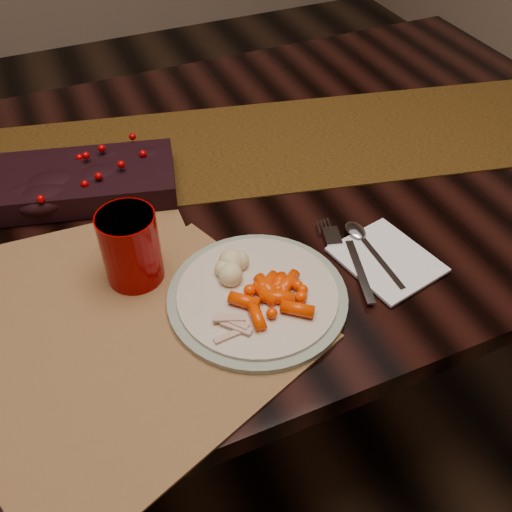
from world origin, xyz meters
name	(u,v)px	position (x,y,z in m)	size (l,w,h in m)	color
floor	(222,401)	(0.00, 0.00, 0.00)	(5.00, 5.00, 0.00)	black
dining_table	(216,315)	(0.00, 0.00, 0.38)	(1.80, 1.00, 0.75)	black
table_runner	(211,151)	(0.05, 0.11, 0.75)	(1.61, 0.33, 0.00)	#4D2805
centerpiece	(86,177)	(-0.20, 0.07, 0.78)	(0.32, 0.16, 0.06)	black
placemat_main	(141,359)	(-0.22, -0.33, 0.75)	(0.47, 0.34, 0.00)	brown
placemat_second	(54,308)	(-0.31, -0.19, 0.75)	(0.47, 0.35, 0.00)	brown
dinner_plate	(257,296)	(-0.03, -0.30, 0.76)	(0.27, 0.27, 0.02)	beige
baby_carrots	(273,299)	(-0.01, -0.33, 0.78)	(0.10, 0.08, 0.02)	#F83A00
mashed_potatoes	(234,266)	(-0.04, -0.25, 0.79)	(0.07, 0.06, 0.04)	#E1CE82
turkey_shreds	(231,326)	(-0.09, -0.35, 0.78)	(0.07, 0.06, 0.02)	#B1998C
napkin	(387,260)	(0.20, -0.31, 0.76)	(0.13, 0.15, 0.01)	white
fork	(352,262)	(0.14, -0.29, 0.76)	(0.03, 0.18, 0.00)	silver
spoon	(373,252)	(0.19, -0.29, 0.76)	(0.03, 0.16, 0.00)	silver
red_cup	(131,247)	(-0.18, -0.18, 0.81)	(0.09, 0.09, 0.12)	#840100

